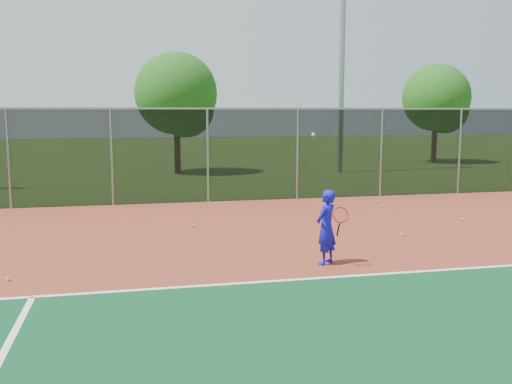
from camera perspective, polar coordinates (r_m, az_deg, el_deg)
The scene contains 12 objects.
court_apron at distance 10.25m, azimuth 20.41°, elevation -8.97°, with size 30.00×20.00×0.02m, color brown.
fence_back at distance 19.04m, azimuth 4.14°, elevation 3.94°, with size 30.00×0.06×3.03m.
tennis_player at distance 10.96m, azimuth 7.04°, elevation -3.48°, with size 0.62×0.72×2.51m.
practice_ball_1 at distance 16.32m, azimuth 19.92°, elevation -2.55°, with size 0.07×0.07×0.07m, color #BFDA19.
practice_ball_2 at distance 10.84m, azimuth -23.56°, elevation -7.97°, with size 0.07×0.07×0.07m, color #BFDA19.
practice_ball_3 at distance 17.90m, azimuth 12.59°, elevation -1.36°, with size 0.07×0.07×0.07m, color #BFDA19.
practice_ball_4 at distance 19.49m, azimuth 22.03°, elevation -1.00°, with size 0.07×0.07×0.07m, color #BFDA19.
practice_ball_5 at distance 14.58m, azimuth -6.35°, elevation -3.34°, with size 0.07×0.07×0.07m, color #BFDA19.
practice_ball_8 at distance 13.88m, azimuth 14.43°, elevation -4.13°, with size 0.07×0.07×0.07m, color #BFDA19.
floodlight_n at distance 28.13m, azimuth 8.70°, elevation 17.17°, with size 0.90×0.40×13.28m.
tree_back_left at distance 27.37m, azimuth -7.75°, elevation 9.36°, with size 3.89×3.89×5.71m.
tree_back_mid at distance 34.47m, azimuth 17.76°, elevation 8.68°, with size 3.83×3.83×5.63m.
Camera 1 is at (-5.43, -6.20, 2.92)m, focal length 40.00 mm.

